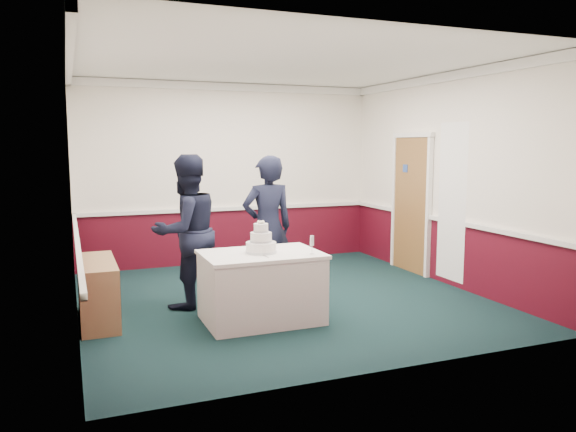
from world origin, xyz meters
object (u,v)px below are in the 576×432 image
object	(u,v)px
wedding_cake	(261,243)
champagne_flute	(312,242)
cake_knife	(264,256)
person_man	(187,232)
person_woman	(268,227)
cake_table	(261,286)
sideboard	(98,291)

from	to	relation	value
wedding_cake	champagne_flute	bearing A→B (deg)	-29.25
cake_knife	person_man	xyz separation A→B (m)	(-0.63, 1.08, 0.15)
champagne_flute	person_woman	xyz separation A→B (m)	(-0.10, 1.18, 0.00)
cake_table	person_woman	distance (m)	1.12
cake_table	wedding_cake	size ratio (longest dim) A/B	3.63
cake_table	person_woman	bearing A→B (deg)	66.28
sideboard	champagne_flute	xyz separation A→B (m)	(2.23, -0.93, 0.58)
champagne_flute	person_man	xyz separation A→B (m)	(-1.16, 1.16, 0.01)
wedding_cake	person_woman	distance (m)	0.99
cake_knife	wedding_cake	bearing A→B (deg)	76.09
sideboard	person_woman	size ratio (longest dim) A/B	0.65
cake_table	champagne_flute	distance (m)	0.78
cake_table	person_man	bearing A→B (deg)	127.01
cake_knife	person_man	world-z (taller)	person_man
wedding_cake	champagne_flute	distance (m)	0.57
wedding_cake	cake_knife	size ratio (longest dim) A/B	1.65
cake_knife	cake_table	bearing A→B (deg)	76.09
wedding_cake	person_man	distance (m)	1.10
cake_table	cake_knife	world-z (taller)	cake_knife
cake_table	cake_knife	size ratio (longest dim) A/B	6.00
sideboard	person_woman	distance (m)	2.21
cake_table	person_man	world-z (taller)	person_man
wedding_cake	cake_table	bearing A→B (deg)	-90.00
person_man	person_woman	xyz separation A→B (m)	(1.06, 0.02, -0.01)
sideboard	person_man	bearing A→B (deg)	11.98
wedding_cake	cake_knife	bearing A→B (deg)	-98.53
person_man	person_woman	bearing A→B (deg)	158.75
sideboard	champagne_flute	size ratio (longest dim) A/B	5.85
cake_table	person_woman	xyz separation A→B (m)	(0.40, 0.90, 0.53)
sideboard	cake_table	distance (m)	1.85
cake_table	person_woman	world-z (taller)	person_woman
sideboard	cake_knife	world-z (taller)	cake_knife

